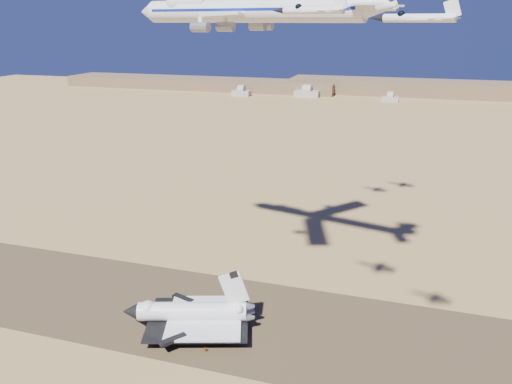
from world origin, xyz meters
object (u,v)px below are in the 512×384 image
(shuttle, at_px, (191,313))
(chase_jet_b, at_px, (417,18))
(crew_b, at_px, (213,342))
(crew_c, at_px, (206,349))
(chase_jet_a, at_px, (312,10))
(chase_jet_d, at_px, (379,9))
(carrier_747, at_px, (241,11))
(chase_jet_c, at_px, (338,1))
(crew_a, at_px, (205,340))

(shuttle, xyz_separation_m, chase_jet_b, (56.63, -32.94, 83.84))
(crew_b, relative_size, crew_c, 1.04)
(crew_b, xyz_separation_m, crew_c, (-0.59, -3.86, -0.03))
(chase_jet_a, xyz_separation_m, chase_jet_d, (5.56, 105.68, 2.31))
(carrier_747, bearing_deg, chase_jet_a, -44.19)
(chase_jet_c, bearing_deg, shuttle, -94.17)
(shuttle, height_order, chase_jet_d, chase_jet_d)
(chase_jet_a, bearing_deg, chase_jet_c, 109.43)
(chase_jet_b, relative_size, chase_jet_d, 0.88)
(chase_jet_a, bearing_deg, crew_a, 173.36)
(chase_jet_a, bearing_deg, shuttle, 169.71)
(chase_jet_a, height_order, chase_jet_c, chase_jet_c)
(crew_c, xyz_separation_m, chase_jet_a, (28.48, -7.38, 89.77))
(crew_a, height_order, chase_jet_d, chase_jet_d)
(crew_c, distance_m, chase_jet_a, 94.47)
(shuttle, xyz_separation_m, crew_c, (8.40, -9.46, -4.39))
(shuttle, bearing_deg, chase_jet_d, 47.08)
(crew_c, bearing_deg, chase_jet_b, 179.23)
(crew_c, height_order, chase_jet_c, chase_jet_c)
(crew_b, xyz_separation_m, chase_jet_c, (19.68, 79.26, 94.54))
(chase_jet_b, bearing_deg, crew_a, 168.14)
(crew_c, relative_size, chase_jet_b, 0.11)
(crew_b, bearing_deg, crew_c, 147.53)
(chase_jet_a, relative_size, chase_jet_d, 1.00)
(carrier_747, bearing_deg, shuttle, -93.93)
(crew_a, bearing_deg, chase_jet_c, -6.83)
(crew_b, bearing_deg, carrier_747, -21.52)
(crew_b, bearing_deg, chase_jet_b, -143.63)
(carrier_747, xyz_separation_m, chase_jet_c, (20.97, 46.80, 3.99))
(crew_c, bearing_deg, chase_jet_d, -83.92)
(crew_a, height_order, crew_b, crew_b)
(crew_c, height_order, chase_jet_b, chase_jet_b)
(crew_a, distance_m, chase_jet_d, 136.45)
(crew_c, distance_m, chase_jet_d, 138.93)
(crew_b, relative_size, chase_jet_c, 0.11)
(shuttle, xyz_separation_m, chase_jet_d, (42.44, 88.83, 87.69))
(crew_b, height_order, chase_jet_c, chase_jet_c)
(shuttle, distance_m, chase_jet_b, 106.40)
(chase_jet_b, xyz_separation_m, chase_jet_d, (-14.19, 121.77, 3.85))
(crew_a, relative_size, crew_b, 0.99)
(crew_a, relative_size, chase_jet_a, 0.10)
(chase_jet_b, bearing_deg, shuttle, 166.89)
(chase_jet_b, bearing_deg, crew_c, 171.12)
(carrier_747, xyz_separation_m, crew_b, (1.29, -32.46, -90.55))
(chase_jet_a, height_order, chase_jet_d, chase_jet_d)
(carrier_747, relative_size, chase_jet_a, 5.22)
(chase_jet_c, distance_m, chase_jet_d, 20.64)
(carrier_747, relative_size, crew_b, 50.02)
(crew_a, distance_m, chase_jet_c, 125.13)
(chase_jet_b, height_order, chase_jet_d, chase_jet_d)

